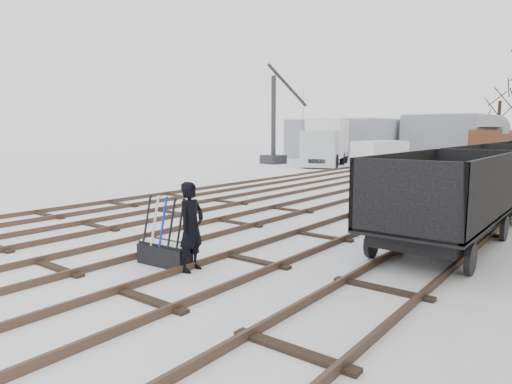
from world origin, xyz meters
The scene contains 13 objects.
ground centered at (0.00, 0.00, 0.00)m, with size 120.00×120.00×0.00m, color white.
tracks centered at (0.00, 13.67, 0.07)m, with size 13.90×52.00×0.16m.
shed_left centered at (-13.00, 36.00, 2.05)m, with size 10.00×8.00×4.10m.
shed_right centered at (-4.00, 40.00, 2.25)m, with size 7.00×6.00×4.50m.
ground_frame centered at (1.60, -1.39, 0.28)m, with size 1.32×0.50×1.49m.
worker centered at (2.35, -1.29, 0.94)m, with size 0.69×0.45×1.88m, color black.
freight_wagon_a centered at (6.00, 3.79, 0.90)m, with size 2.32×5.79×2.37m.
freight_wagon_b centered at (6.00, 10.19, 0.90)m, with size 2.32×5.79×2.37m.
box_van_wagon centered at (1.35, 34.14, 1.90)m, with size 2.98×4.60×3.26m.
lorry centered at (-9.67, 26.01, 1.97)m, with size 4.55×8.80×3.82m.
panel_van centered at (-4.68, 25.53, 1.10)m, with size 2.95×5.12×2.12m.
crane centered at (-14.22, 25.06, 2.26)m, with size 2.02×5.11×8.58m.
tree_far_left centered at (0.40, 42.00, 2.88)m, with size 0.30×0.30×5.76m, color black.
Camera 1 is at (9.10, -7.82, 2.93)m, focal length 32.00 mm.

